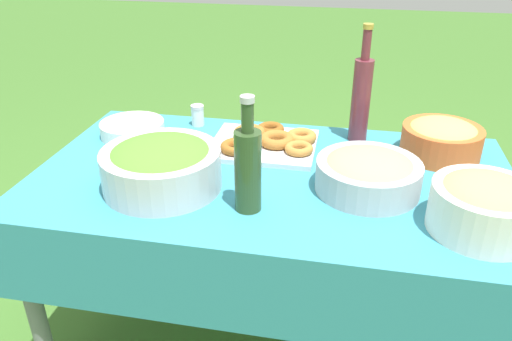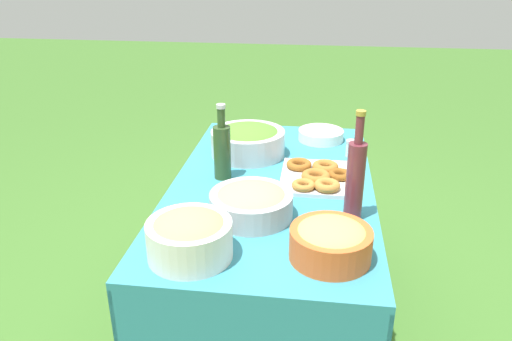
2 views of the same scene
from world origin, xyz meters
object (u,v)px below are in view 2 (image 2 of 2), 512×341
(pasta_bowl, at_px, (251,202))
(plate_stack, at_px, (321,135))
(salad_bowl, at_px, (248,140))
(olive_oil_bottle, at_px, (222,150))
(fruit_bowl, at_px, (331,241))
(donut_platter, at_px, (318,176))
(bread_bowl, at_px, (189,236))
(wine_bottle, at_px, (355,178))

(pasta_bowl, bearing_deg, plate_stack, -16.21)
(salad_bowl, relative_size, olive_oil_bottle, 1.07)
(plate_stack, distance_m, fruit_bowl, 0.99)
(donut_platter, relative_size, plate_stack, 1.64)
(salad_bowl, bearing_deg, plate_stack, -54.41)
(donut_platter, bearing_deg, plate_stack, -0.84)
(plate_stack, bearing_deg, bread_bowl, 160.44)
(donut_platter, relative_size, wine_bottle, 0.92)
(olive_oil_bottle, relative_size, wine_bottle, 0.80)
(olive_oil_bottle, bearing_deg, fruit_bowl, -140.95)
(donut_platter, relative_size, fruit_bowl, 1.45)
(olive_oil_bottle, bearing_deg, bread_bowl, -178.85)
(pasta_bowl, distance_m, donut_platter, 0.38)
(donut_platter, height_order, plate_stack, donut_platter)
(salad_bowl, bearing_deg, donut_platter, -127.18)
(olive_oil_bottle, height_order, fruit_bowl, olive_oil_bottle)
(plate_stack, xyz_separation_m, bread_bowl, (-1.03, 0.37, 0.05))
(salad_bowl, height_order, donut_platter, salad_bowl)
(donut_platter, xyz_separation_m, plate_stack, (0.46, -0.01, 0.00))
(donut_platter, distance_m, plate_stack, 0.46)
(olive_oil_bottle, height_order, bread_bowl, olive_oil_bottle)
(plate_stack, relative_size, fruit_bowl, 0.88)
(plate_stack, relative_size, bread_bowl, 0.85)
(pasta_bowl, xyz_separation_m, bread_bowl, (-0.26, 0.14, 0.02))
(pasta_bowl, height_order, olive_oil_bottle, olive_oil_bottle)
(plate_stack, bearing_deg, olive_oil_bottle, 141.53)
(bread_bowl, bearing_deg, olive_oil_bottle, 1.15)
(olive_oil_bottle, relative_size, bread_bowl, 1.20)
(plate_stack, bearing_deg, pasta_bowl, 163.79)
(olive_oil_bottle, height_order, wine_bottle, wine_bottle)
(donut_platter, height_order, olive_oil_bottle, olive_oil_bottle)
(olive_oil_bottle, relative_size, fruit_bowl, 1.25)
(plate_stack, distance_m, olive_oil_bottle, 0.61)
(salad_bowl, xyz_separation_m, fruit_bowl, (-0.76, -0.35, -0.01))
(plate_stack, height_order, fruit_bowl, fruit_bowl)
(fruit_bowl, bearing_deg, pasta_bowl, 50.17)
(bread_bowl, bearing_deg, salad_bowl, -3.71)
(salad_bowl, height_order, wine_bottle, wine_bottle)
(plate_stack, height_order, bread_bowl, bread_bowl)
(wine_bottle, xyz_separation_m, fruit_bowl, (-0.25, 0.07, -0.09))
(wine_bottle, bearing_deg, salad_bowl, 39.76)
(salad_bowl, height_order, fruit_bowl, salad_bowl)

